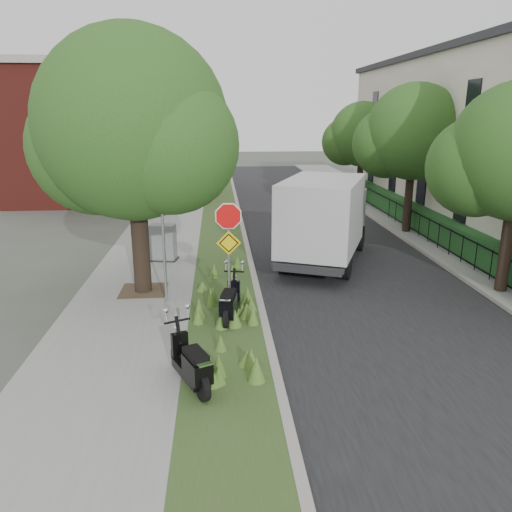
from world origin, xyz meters
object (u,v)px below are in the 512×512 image
at_px(sign_assembly, 229,237).
at_px(scooter_near, 193,369).
at_px(box_truck, 325,216).
at_px(scooter_far, 230,306).
at_px(utility_cabinet, 163,243).

bearing_deg(sign_assembly, scooter_near, -102.68).
bearing_deg(box_truck, scooter_far, -123.87).
relative_size(scooter_near, utility_cabinet, 1.32).
xyz_separation_m(scooter_far, utility_cabinet, (-2.30, 5.86, 0.22)).
bearing_deg(scooter_near, box_truck, 63.04).
bearing_deg(utility_cabinet, scooter_near, -80.75).
relative_size(scooter_far, box_truck, 0.28).
height_order(scooter_near, box_truck, box_truck).
xyz_separation_m(box_truck, utility_cabinet, (-5.92, 0.46, -1.01)).
height_order(sign_assembly, box_truck, sign_assembly).
bearing_deg(box_truck, scooter_near, -116.96).
xyz_separation_m(scooter_near, utility_cabinet, (-1.49, 9.17, 0.21)).
xyz_separation_m(sign_assembly, utility_cabinet, (-2.31, 5.55, -1.56)).
bearing_deg(sign_assembly, utility_cabinet, 112.57).
relative_size(box_truck, utility_cabinet, 4.80).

